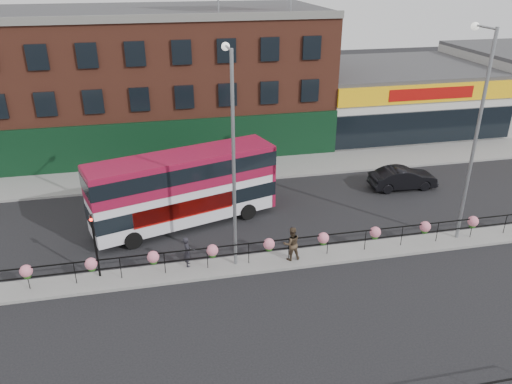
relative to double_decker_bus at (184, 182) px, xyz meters
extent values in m
plane|color=black|center=(3.57, -4.93, -2.55)|extent=(120.00, 120.00, 0.00)
cube|color=gray|center=(3.57, 7.07, -2.48)|extent=(60.00, 4.00, 0.15)
cube|color=gray|center=(3.57, -4.93, -2.48)|extent=(60.00, 1.60, 0.15)
cube|color=brown|center=(-0.43, 15.07, 2.45)|extent=(25.00, 12.00, 10.00)
cube|color=#3F3F42|center=(-0.43, 15.07, 7.60)|extent=(25.00, 12.00, 0.30)
cube|color=black|center=(-0.43, 8.99, -0.85)|extent=(25.00, 0.25, 3.40)
cube|color=silver|center=(19.57, 15.07, -0.05)|extent=(15.00, 12.00, 5.00)
cube|color=#3F3F42|center=(19.57, 15.07, 2.60)|extent=(15.00, 12.00, 0.30)
cube|color=yellow|center=(19.57, 8.99, 1.75)|extent=(15.00, 0.25, 1.40)
cube|color=#9E0B08|center=(19.57, 8.87, 1.75)|extent=(7.00, 0.10, 0.90)
cube|color=black|center=(19.57, 8.99, -0.95)|extent=(15.00, 0.25, 2.60)
cylinder|color=gray|center=(3.57, 10.07, 8.45)|extent=(0.12, 0.12, 1.40)
cylinder|color=gray|center=(8.57, 10.07, 8.45)|extent=(0.12, 0.12, 1.40)
cube|color=black|center=(3.57, -4.93, -1.30)|extent=(30.00, 0.05, 0.05)
cube|color=black|center=(3.57, -4.93, -1.80)|extent=(30.00, 0.05, 0.05)
cylinder|color=black|center=(-7.43, -4.93, -1.85)|extent=(0.04, 0.04, 1.10)
cylinder|color=black|center=(-5.43, -4.93, -1.85)|extent=(0.04, 0.04, 1.10)
cylinder|color=black|center=(-3.43, -4.93, -1.85)|extent=(0.04, 0.04, 1.10)
cylinder|color=black|center=(-1.43, -4.93, -1.85)|extent=(0.04, 0.04, 1.10)
cylinder|color=black|center=(0.57, -4.93, -1.85)|extent=(0.04, 0.04, 1.10)
cylinder|color=black|center=(2.57, -4.93, -1.85)|extent=(0.04, 0.04, 1.10)
cylinder|color=black|center=(4.57, -4.93, -1.85)|extent=(0.04, 0.04, 1.10)
cylinder|color=black|center=(6.57, -4.93, -1.85)|extent=(0.04, 0.04, 1.10)
cylinder|color=black|center=(8.57, -4.93, -1.85)|extent=(0.04, 0.04, 1.10)
cylinder|color=black|center=(10.57, -4.93, -1.85)|extent=(0.04, 0.04, 1.10)
cylinder|color=black|center=(12.57, -4.93, -1.85)|extent=(0.04, 0.04, 1.10)
cylinder|color=black|center=(14.57, -4.93, -1.85)|extent=(0.04, 0.04, 1.10)
cylinder|color=black|center=(16.57, -4.93, -1.85)|extent=(0.04, 0.04, 1.10)
sphere|color=#DB738A|center=(-7.43, -4.93, -1.45)|extent=(0.56, 0.56, 0.56)
sphere|color=#235517|center=(-7.43, -4.93, -1.68)|extent=(0.36, 0.36, 0.36)
sphere|color=#DB738A|center=(-4.68, -4.93, -1.45)|extent=(0.56, 0.56, 0.56)
sphere|color=#235517|center=(-4.68, -4.93, -1.68)|extent=(0.36, 0.36, 0.36)
sphere|color=#DB738A|center=(-1.93, -4.93, -1.45)|extent=(0.56, 0.56, 0.56)
sphere|color=#235517|center=(-1.93, -4.93, -1.68)|extent=(0.36, 0.36, 0.36)
sphere|color=#DB738A|center=(0.82, -4.93, -1.45)|extent=(0.56, 0.56, 0.56)
sphere|color=#235517|center=(0.82, -4.93, -1.68)|extent=(0.36, 0.36, 0.36)
sphere|color=#DB738A|center=(3.57, -4.93, -1.45)|extent=(0.56, 0.56, 0.56)
sphere|color=#235517|center=(3.57, -4.93, -1.68)|extent=(0.36, 0.36, 0.36)
sphere|color=#DB738A|center=(6.32, -4.93, -1.45)|extent=(0.56, 0.56, 0.56)
sphere|color=#235517|center=(6.32, -4.93, -1.68)|extent=(0.36, 0.36, 0.36)
sphere|color=#DB738A|center=(9.07, -4.93, -1.45)|extent=(0.56, 0.56, 0.56)
sphere|color=#235517|center=(9.07, -4.93, -1.68)|extent=(0.36, 0.36, 0.36)
sphere|color=#DB738A|center=(11.82, -4.93, -1.45)|extent=(0.56, 0.56, 0.56)
sphere|color=#235517|center=(11.82, -4.93, -1.68)|extent=(0.36, 0.36, 0.36)
sphere|color=#DB738A|center=(14.57, -4.93, -1.45)|extent=(0.56, 0.56, 0.56)
sphere|color=#235517|center=(14.57, -4.93, -1.68)|extent=(0.36, 0.36, 0.36)
cube|color=silver|center=(-0.05, -0.01, -0.33)|extent=(10.42, 5.15, 3.70)
cube|color=maroon|center=(-0.05, -0.01, 0.73)|extent=(10.50, 5.23, 1.67)
cube|color=black|center=(-0.05, -0.01, -0.98)|extent=(10.52, 5.25, 0.83)
cube|color=black|center=(-0.05, -0.01, 0.87)|extent=(10.55, 5.28, 0.83)
cube|color=maroon|center=(-0.05, -0.01, 1.55)|extent=(10.42, 5.15, 0.11)
cube|color=maroon|center=(4.78, 1.44, -0.33)|extent=(0.88, 2.33, 3.70)
cube|color=#9E0B08|center=(-0.15, -1.27, -1.03)|extent=(5.33, 1.64, 0.93)
cylinder|color=black|center=(-2.91, -2.08, -2.09)|extent=(0.97, 0.53, 0.93)
cylinder|color=black|center=(-3.57, 0.13, -2.09)|extent=(0.97, 0.53, 0.93)
cylinder|color=black|center=(3.48, -0.16, -2.09)|extent=(0.97, 0.53, 0.93)
cylinder|color=black|center=(2.81, 2.06, -2.09)|extent=(0.97, 0.53, 0.93)
imported|color=black|center=(14.12, 1.92, -1.84)|extent=(1.72, 4.39, 1.42)
imported|color=black|center=(-0.34, -4.50, -1.64)|extent=(0.56, 0.37, 1.53)
imported|color=#463727|center=(4.68, -5.00, -1.53)|extent=(0.91, 0.74, 1.75)
cylinder|color=gray|center=(1.94, -4.83, 2.68)|extent=(0.16, 0.16, 10.16)
cylinder|color=gray|center=(1.94, -4.07, 7.66)|extent=(0.10, 1.52, 0.10)
sphere|color=silver|center=(1.94, -3.31, 7.61)|extent=(0.37, 0.37, 0.37)
cylinder|color=gray|center=(13.87, -4.79, 2.94)|extent=(0.17, 0.17, 10.70)
cylinder|color=gray|center=(13.87, -3.98, 8.19)|extent=(0.11, 1.60, 0.11)
sphere|color=silver|center=(13.87, -3.18, 8.13)|extent=(0.39, 0.39, 0.39)
cylinder|color=black|center=(-4.43, -4.53, -0.80)|extent=(0.10, 0.10, 3.20)
imported|color=black|center=(-4.43, -4.53, 0.80)|extent=(0.15, 0.18, 0.90)
sphere|color=#FF190C|center=(-4.43, -4.65, 0.62)|extent=(0.14, 0.14, 0.14)
camera|label=1|loc=(-1.38, -25.06, 10.95)|focal=35.00mm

